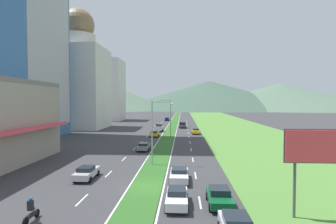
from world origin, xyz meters
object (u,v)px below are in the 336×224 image
car_4 (87,172)px  pickup_truck_0 (159,128)px  car_5 (179,175)px  motorcycle_rider (31,211)px  billboard_roadside (319,151)px  car_6 (167,119)px  car_7 (144,146)px  car_2 (177,197)px  car_0 (154,134)px  car_1 (196,131)px  pickup_truck_1 (183,125)px  car_8 (220,196)px  street_lamp_mid (169,116)px  street_lamp_near (155,128)px

car_4 → pickup_truck_0: size_ratio=0.78×
car_5 → motorcycle_rider: motorcycle_rider is taller
car_5 → billboard_roadside: bearing=50.3°
car_5 → motorcycle_rider: 14.47m
car_6 → car_7: 71.35m
car_2 → car_4: (-10.13, 6.93, -0.01)m
car_0 → car_1: (10.28, 5.58, 0.03)m
pickup_truck_1 → car_6: bearing=-167.5°
billboard_roadside → car_4: (-20.42, 8.73, -4.24)m
pickup_truck_1 → car_0: bearing=-17.8°
car_7 → motorcycle_rider: motorcycle_rider is taller
car_5 → pickup_truck_0: (-6.57, 47.11, 0.25)m
car_0 → car_7: size_ratio=1.08×
car_7 → pickup_truck_1: size_ratio=0.79×
car_2 → car_6: bearing=-176.0°
car_6 → car_7: car_6 is taller
car_0 → car_1: size_ratio=1.01×
car_2 → car_8: (3.50, 0.33, -0.00)m
car_5 → car_8: size_ratio=1.12×
billboard_roadside → car_4: 22.61m
street_lamp_mid → car_1: (6.57, 7.92, -4.39)m
car_1 → car_4: size_ratio=1.08×
car_2 → pickup_truck_0: 54.18m
car_4 → billboard_roadside: bearing=-113.1°
pickup_truck_0 → pickup_truck_1: 12.02m
car_2 → pickup_truck_1: size_ratio=0.77×
street_lamp_near → car_4: (-6.81, -6.91, -4.27)m
car_4 → motorcycle_rider: (-0.14, -10.35, 0.02)m
street_lamp_mid → pickup_truck_1: 24.17m
car_7 → car_8: size_ratio=1.06×
billboard_roadside → car_5: billboard_roadside is taller
motorcycle_rider → billboard_roadside: bearing=-85.5°
car_1 → car_4: car_1 is taller
street_lamp_near → car_5: size_ratio=1.91×
street_lamp_near → car_7: size_ratio=2.03×
street_lamp_near → car_6: bearing=92.4°
pickup_truck_1 → billboard_roadside: bearing=8.6°
pickup_truck_0 → pickup_truck_1: (6.82, 9.90, 0.00)m
car_0 → car_4: size_ratio=1.08×
car_7 → motorcycle_rider: bearing=171.8°
car_4 → car_8: 15.14m
car_5 → car_4: bearing=-91.4°
street_lamp_mid → car_5: bearing=-85.1°
billboard_roadside → pickup_truck_0: bearing=106.8°
car_5 → pickup_truck_1: pickup_truck_1 is taller
street_lamp_near → car_8: bearing=-63.2°
car_1 → car_7: car_1 is taller
street_lamp_near → pickup_truck_1: bearing=85.8°
street_lamp_near → pickup_truck_0: street_lamp_near is taller
car_0 → car_8: size_ratio=1.14×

